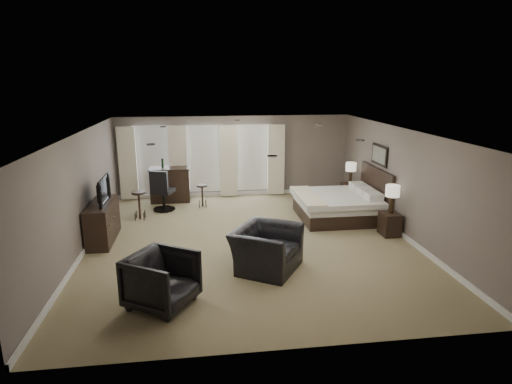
{
  "coord_description": "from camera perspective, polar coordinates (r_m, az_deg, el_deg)",
  "views": [
    {
      "loc": [
        -1.12,
        -9.47,
        3.74
      ],
      "look_at": [
        0.2,
        0.4,
        1.1
      ],
      "focal_mm": 30.0,
      "sensor_mm": 36.0,
      "label": 1
    }
  ],
  "objects": [
    {
      "name": "lamp_near",
      "position": [
        10.87,
        17.67,
        -0.93
      ],
      "size": [
        0.34,
        0.34,
        0.7
      ],
      "primitive_type": "cube",
      "color": "beige",
      "rests_on": "nightstand_near"
    },
    {
      "name": "bar_counter",
      "position": [
        13.62,
        -11.37,
        0.99
      ],
      "size": [
        1.25,
        0.65,
        1.09
      ],
      "primitive_type": "cube",
      "color": "black",
      "rests_on": "ground"
    },
    {
      "name": "room",
      "position": [
        9.84,
        -0.84,
        0.49
      ],
      "size": [
        7.6,
        8.6,
        2.64
      ],
      "color": "#857955",
      "rests_on": "ground"
    },
    {
      "name": "dresser",
      "position": [
        10.76,
        -19.77,
        -3.77
      ],
      "size": [
        0.52,
        1.6,
        0.93
      ],
      "primitive_type": "cube",
      "color": "black",
      "rests_on": "ground"
    },
    {
      "name": "armchair_far",
      "position": [
        7.48,
        -12.47,
        -11.11
      ],
      "size": [
        1.32,
        1.34,
        1.02
      ],
      "primitive_type": "imported",
      "rotation": [
        0.0,
        0.0,
        1.01
      ],
      "color": "black",
      "rests_on": "ground"
    },
    {
      "name": "tv",
      "position": [
        10.61,
        -20.02,
        -1.03
      ],
      "size": [
        0.61,
        1.07,
        0.14
      ],
      "primitive_type": "imported",
      "rotation": [
        0.0,
        0.0,
        1.57
      ],
      "color": "black",
      "rests_on": "dresser"
    },
    {
      "name": "nightstand_near",
      "position": [
        11.05,
        17.41,
        -4.09
      ],
      "size": [
        0.42,
        0.52,
        0.57
      ],
      "primitive_type": "cube",
      "color": "black",
      "rests_on": "ground"
    },
    {
      "name": "armchair_near",
      "position": [
        8.63,
        1.4,
        -6.65
      ],
      "size": [
        1.44,
        1.58,
        1.16
      ],
      "primitive_type": "imported",
      "rotation": [
        0.0,
        0.0,
        1.01
      ],
      "color": "black",
      "rests_on": "ground"
    },
    {
      "name": "nightstand_far",
      "position": [
        13.6,
        12.36,
        -0.14
      ],
      "size": [
        0.45,
        0.55,
        0.6
      ],
      "primitive_type": "cube",
      "color": "black",
      "rests_on": "ground"
    },
    {
      "name": "bar_stool_right",
      "position": [
        12.95,
        -7.16,
        -0.49
      ],
      "size": [
        0.39,
        0.39,
        0.68
      ],
      "primitive_type": "cube",
      "rotation": [
        0.0,
        0.0,
        -0.26
      ],
      "color": "black",
      "rests_on": "ground"
    },
    {
      "name": "desk_chair",
      "position": [
        12.71,
        -12.29,
        0.27
      ],
      "size": [
        0.8,
        0.8,
        1.23
      ],
      "primitive_type": "cube",
      "rotation": [
        0.0,
        0.0,
        2.8
      ],
      "color": "black",
      "rests_on": "ground"
    },
    {
      "name": "bed",
      "position": [
        11.89,
        10.77,
        -0.25
      ],
      "size": [
        2.18,
        2.08,
        1.39
      ],
      "primitive_type": "cube",
      "color": "silver",
      "rests_on": "ground"
    },
    {
      "name": "lamp_far",
      "position": [
        13.46,
        12.51,
        2.47
      ],
      "size": [
        0.32,
        0.32,
        0.66
      ],
      "primitive_type": "cube",
      "color": "beige",
      "rests_on": "nightstand_far"
    },
    {
      "name": "window_bay",
      "position": [
        13.81,
        -7.02,
        4.16
      ],
      "size": [
        5.25,
        0.2,
        2.3
      ],
      "color": "silver",
      "rests_on": "room"
    },
    {
      "name": "wall_art",
      "position": [
        12.07,
        16.09,
        4.78
      ],
      "size": [
        0.04,
        0.96,
        0.56
      ],
      "primitive_type": "cube",
      "color": "slate",
      "rests_on": "room"
    },
    {
      "name": "bar_stool_left",
      "position": [
        12.12,
        -15.29,
        -1.73
      ],
      "size": [
        0.46,
        0.46,
        0.78
      ],
      "primitive_type": "cube",
      "rotation": [
        0.0,
        0.0,
        0.3
      ],
      "color": "black",
      "rests_on": "ground"
    }
  ]
}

